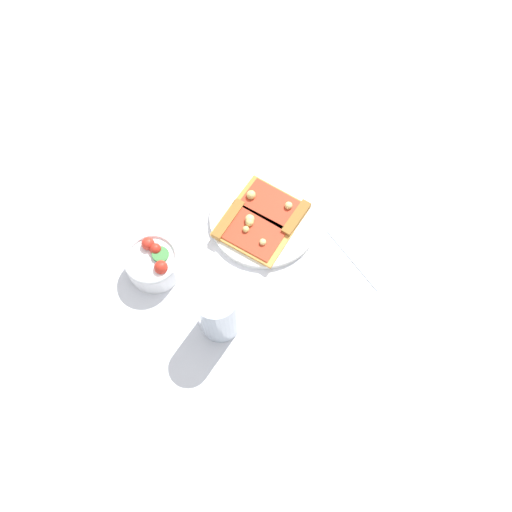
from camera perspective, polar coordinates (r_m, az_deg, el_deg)
The scene contains 7 objects.
ground_plane at distance 1.05m, azimuth -2.39°, elevation 4.31°, with size 2.40×2.40×0.00m, color silver.
plate at distance 1.04m, azimuth 0.91°, elevation 4.22°, with size 0.22×0.22×0.01m, color white.
pizza_slice_near at distance 1.02m, azimuth -0.88°, elevation 2.92°, with size 0.10×0.14×0.03m.
pizza_slice_far at distance 1.04m, azimuth 2.17°, elevation 5.41°, with size 0.08×0.14×0.03m.
salad_bowl at distance 0.99m, azimuth -11.33°, elevation -0.74°, with size 0.10×0.10×0.07m.
soda_glass at distance 0.90m, azimuth -4.19°, elevation -6.19°, with size 0.08×0.08×0.14m.
paper_napkin at distance 1.05m, azimuth 13.43°, elevation 1.55°, with size 0.14×0.16×0.00m, color white.
Camera 1 is at (-0.40, -0.32, 0.92)m, focal length 36.01 mm.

